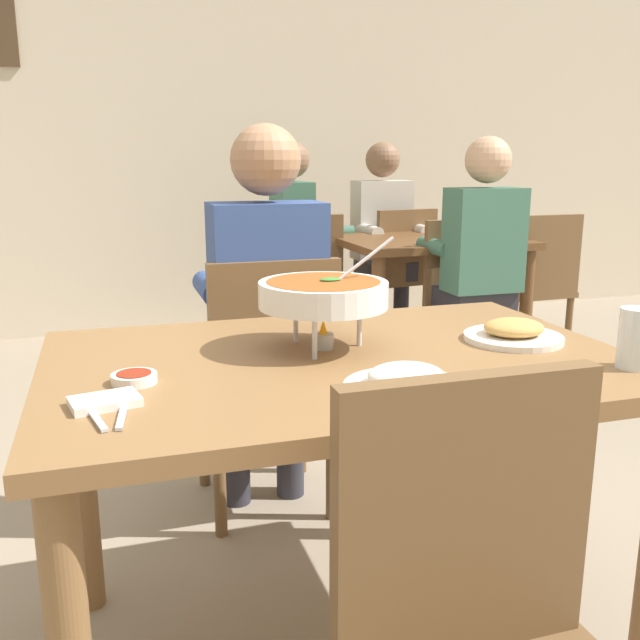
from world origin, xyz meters
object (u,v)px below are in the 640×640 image
(sauce_dish, at_px, (134,378))
(chair_bg_right, at_px, (397,270))
(patron_bg_middle, at_px, (298,235))
(chair_bg_left, at_px, (470,298))
(chair_bg_window, at_px, (309,287))
(chair_bg_middle, at_px, (302,272))
(diner_main, at_px, (265,301))
(dining_table_main, at_px, (339,403))
(chair_diner_main, at_px, (269,373))
(curry_bowl, at_px, (323,295))
(chair_bg_corner, at_px, (534,281))
(appetizer_plate, at_px, (514,333))
(patron_bg_left, at_px, (479,254))
(patron_bg_right, at_px, (384,232))
(rice_plate, at_px, (406,382))
(dining_table_far, at_px, (427,262))
(drink_glass, at_px, (635,342))

(sauce_dish, height_order, chair_bg_right, chair_bg_right)
(chair_bg_right, bearing_deg, patron_bg_middle, 172.83)
(chair_bg_left, bearing_deg, chair_bg_window, 141.40)
(chair_bg_middle, distance_m, chair_bg_window, 0.51)
(diner_main, relative_size, chair_bg_left, 1.46)
(dining_table_main, relative_size, diner_main, 0.99)
(dining_table_main, height_order, chair_bg_right, chair_bg_right)
(chair_diner_main, bearing_deg, curry_bowl, -91.48)
(sauce_dish, xyz_separation_m, chair_bg_corner, (2.34, 2.05, -0.27))
(appetizer_plate, height_order, chair_bg_left, chair_bg_left)
(dining_table_main, distance_m, chair_bg_middle, 2.80)
(curry_bowl, distance_m, appetizer_plate, 0.48)
(curry_bowl, relative_size, patron_bg_left, 0.25)
(diner_main, xyz_separation_m, patron_bg_right, (1.22, 1.94, 0.00))
(chair_bg_left, xyz_separation_m, patron_bg_left, (-0.01, -0.09, 0.24))
(chair_diner_main, bearing_deg, rice_plate, -87.75)
(chair_diner_main, height_order, diner_main, diner_main)
(chair_bg_left, relative_size, chair_bg_middle, 1.00)
(diner_main, distance_m, patron_bg_right, 2.29)
(diner_main, relative_size, rice_plate, 5.46)
(chair_bg_right, height_order, chair_bg_window, same)
(rice_plate, height_order, chair_bg_left, chair_bg_left)
(patron_bg_right, bearing_deg, diner_main, -122.25)
(patron_bg_right, bearing_deg, chair_bg_window, -142.90)
(sauce_dish, xyz_separation_m, chair_bg_left, (1.73, 1.72, -0.27))
(rice_plate, relative_size, dining_table_far, 0.24)
(dining_table_main, distance_m, chair_bg_right, 2.93)
(chair_bg_right, height_order, patron_bg_middle, patron_bg_middle)
(curry_bowl, bearing_deg, dining_table_main, -76.58)
(dining_table_main, height_order, appetizer_plate, appetizer_plate)
(chair_bg_left, bearing_deg, chair_bg_corner, 28.79)
(drink_glass, height_order, chair_bg_corner, chair_bg_corner)
(chair_bg_middle, bearing_deg, chair_bg_left, -60.50)
(patron_bg_left, bearing_deg, chair_diner_main, -146.22)
(chair_bg_corner, bearing_deg, chair_bg_left, -151.21)
(diner_main, height_order, chair_bg_corner, diner_main)
(drink_glass, relative_size, chair_bg_right, 0.14)
(chair_bg_window, bearing_deg, rice_plate, -102.35)
(chair_bg_left, relative_size, patron_bg_middle, 0.69)
(chair_diner_main, distance_m, chair_bg_corner, 2.27)
(sauce_dish, bearing_deg, patron_bg_left, 43.48)
(rice_plate, distance_m, sauce_dish, 0.54)
(patron_bg_middle, bearing_deg, chair_bg_window, -98.51)
(appetizer_plate, bearing_deg, chair_bg_middle, 85.13)
(chair_diner_main, relative_size, dining_table_far, 0.90)
(dining_table_main, relative_size, chair_bg_window, 1.44)
(diner_main, xyz_separation_m, rice_plate, (0.04, -1.03, 0.04))
(dining_table_far, xyz_separation_m, chair_bg_window, (-0.68, 0.08, -0.12))
(appetizer_plate, relative_size, patron_bg_right, 0.18)
(diner_main, relative_size, drink_glass, 10.08)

